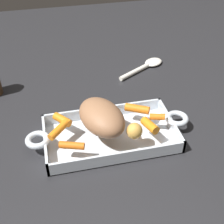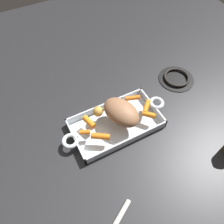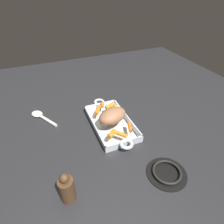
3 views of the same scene
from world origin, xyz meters
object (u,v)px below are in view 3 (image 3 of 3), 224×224
Objects in this scene: serving_spoon at (41,116)px; stove_burner_rear at (167,173)px; baby_carrot_northwest at (130,127)px; potato_near_roast at (116,108)px; baby_carrot_southwest at (110,106)px; baby_carrot_center_left at (98,110)px; baby_carrot_southeast at (120,134)px; roasting_dish at (111,123)px; baby_carrot_northeast at (112,134)px; pepper_mill at (67,189)px; baby_carrot_center_right at (102,105)px; pork_roast at (112,116)px.

stove_burner_rear is at bearing -173.38° from serving_spoon.
baby_carrot_northwest is 1.47× the size of potato_near_roast.
baby_carrot_center_left is at bearing -81.36° from baby_carrot_southwest.
roasting_dish is at bearing 177.03° from baby_carrot_southeast.
pepper_mill is at bearing -51.28° from baby_carrot_northeast.
baby_carrot_northeast is at bearing -19.22° from baby_carrot_southwest.
baby_carrot_center_right reaches higher than serving_spoon.
roasting_dish is 0.13m from baby_carrot_northwest.
roasting_dish is 2.70× the size of stove_burner_rear.
pork_roast is at bearing -37.57° from potato_near_roast.
pork_roast reaches higher than potato_near_roast.
baby_carrot_center_left is 1.01× the size of baby_carrot_southeast.
roasting_dish is 6.53× the size of baby_carrot_center_left.
potato_near_roast is (0.08, 0.06, 0.01)m from baby_carrot_center_right.
pork_roast is 0.11m from baby_carrot_northwest.
pork_roast is 2.52× the size of baby_carrot_northwest.
pork_roast is 0.78× the size of serving_spoon.
roasting_dish is 0.09m from potato_near_roast.
baby_carrot_northwest is 0.31× the size of serving_spoon.
pepper_mill reaches higher than baby_carrot_southwest.
baby_carrot_northeast is 1.23× the size of potato_near_roast.
baby_carrot_southwest is at bearing 164.09° from pork_roast.
pepper_mill reaches higher than pork_roast.
baby_carrot_center_right is (-0.16, 0.00, -0.03)m from pork_roast.
baby_carrot_southeast is 0.27m from baby_carrot_center_right.
pepper_mill reaches higher than baby_carrot_center_left.
roasting_dish is at bearing 159.90° from baby_carrot_northeast.
pepper_mill reaches higher than baby_carrot_southeast.
stove_burner_rear is (0.27, 0.04, -0.05)m from baby_carrot_northwest.
baby_carrot_southeast is 0.34× the size of serving_spoon.
baby_carrot_center_left is (-0.09, -0.05, 0.04)m from roasting_dish.
serving_spoon is (-0.12, -0.39, -0.05)m from baby_carrot_southwest.
potato_near_roast is 0.44m from stove_burner_rear.
baby_carrot_center_left is 0.23m from baby_carrot_northwest.
pork_roast reaches higher than baby_carrot_northeast.
serving_spoon is (-0.17, -0.41, -0.06)m from potato_near_roast.
pepper_mill is (0.31, -0.30, -0.02)m from pork_roast.
baby_carrot_center_left is 0.34m from serving_spoon.
baby_carrot_center_right is at bearing -166.11° from baby_carrot_northwest.
pepper_mill reaches higher than potato_near_roast.
baby_carrot_northeast is at bearing -9.59° from baby_carrot_center_right.
baby_carrot_center_right is (-0.25, -0.06, -0.00)m from baby_carrot_northwest.
baby_carrot_center_left is at bearing -153.38° from roasting_dish.
baby_carrot_center_left is 1.66× the size of baby_carrot_center_right.
baby_carrot_northwest is at bearing -159.08° from serving_spoon.
baby_carrot_center_left reaches higher than roasting_dish.
pork_roast is 0.94× the size of stove_burner_rear.
baby_carrot_northwest is 1.50× the size of baby_carrot_center_right.
baby_carrot_northwest is at bearing 27.96° from roasting_dish.
baby_carrot_northeast reaches higher than stove_burner_rear.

